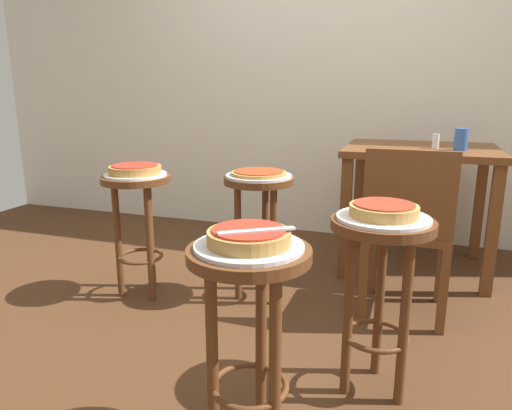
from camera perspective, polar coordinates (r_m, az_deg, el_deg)
The scene contains 19 objects.
ground_plane at distance 2.35m, azimuth 1.30°, elevation -14.36°, with size 6.00×6.00×0.00m, color #4C2D19.
back_wall at distance 3.70m, azimuth 9.65°, elevation 19.73°, with size 6.00×0.10×3.00m, color silver.
stool_foreground at distance 1.42m, azimuth -0.82°, elevation -12.11°, with size 0.36×0.36×0.67m.
serving_plate_foreground at distance 1.35m, azimuth -0.85°, elevation -5.01°, with size 0.32×0.32×0.01m, color silver.
pizza_foreground at distance 1.34m, azimuth -0.86°, elevation -3.86°, with size 0.24×0.24×0.05m.
stool_middle at distance 1.75m, azimuth 14.75°, elevation -7.36°, with size 0.36×0.36×0.67m.
serving_plate_middle at distance 1.70m, azimuth 15.13°, elevation -1.51°, with size 0.32×0.32×0.01m, color silver.
pizza_middle at distance 1.69m, azimuth 15.19°, elevation -0.58°, with size 0.24×0.24×0.05m.
stool_leftside at distance 2.59m, azimuth -14.10°, elevation -0.46°, with size 0.36×0.36×0.67m.
serving_plate_leftside at distance 2.55m, azimuth -14.34°, elevation 3.58°, with size 0.32×0.32×0.01m, color white.
pizza_leftside at distance 2.55m, azimuth -14.38°, elevation 4.20°, with size 0.27×0.27×0.05m.
stool_rear at distance 2.47m, azimuth 0.34°, elevation -0.69°, with size 0.36×0.36×0.67m.
serving_plate_rear at distance 2.43m, azimuth 0.35°, elevation 3.53°, with size 0.34×0.34×0.01m, color silver.
pizza_rear at distance 2.43m, azimuth 0.35°, elevation 3.90°, with size 0.29×0.29×0.02m.
dining_table at distance 3.05m, azimuth 19.16°, elevation 4.23°, with size 0.88×0.74×0.77m.
cup_near_edge at distance 2.93m, azimuth 23.53°, elevation 7.28°, with size 0.07×0.07×0.12m, color #3360B2.
condiment_shaker at distance 2.97m, azimuth 20.88°, elevation 7.21°, with size 0.04×0.04×0.08m, color white.
wooden_chair at distance 2.37m, azimuth 17.78°, elevation -2.54°, with size 0.40×0.40×0.85m.
pizza_server_knife at distance 1.30m, azimuth 0.09°, elevation -3.12°, with size 0.22×0.02×0.01m, color silver.
Camera 1 is at (0.62, -1.97, 1.11)m, focal length 33.12 mm.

